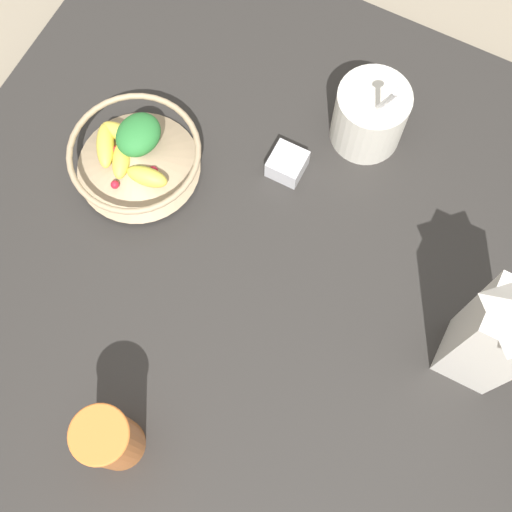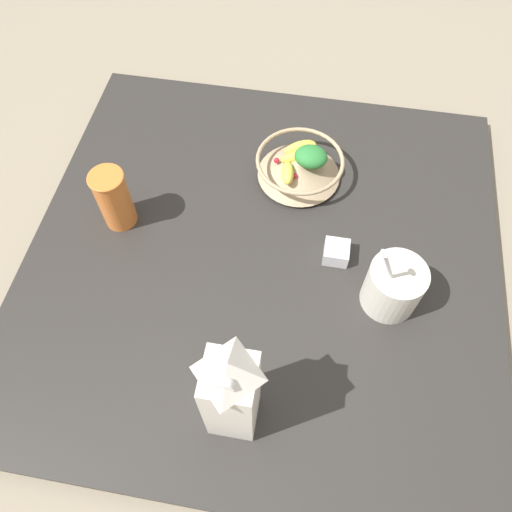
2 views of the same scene
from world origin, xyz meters
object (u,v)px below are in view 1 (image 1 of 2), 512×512
(milk_carton, at_px, (498,335))
(yogurt_tub, at_px, (370,114))
(fruit_bowl, at_px, (135,157))
(spice_jar, at_px, (287,164))
(drinking_cup, at_px, (110,439))

(milk_carton, bearing_deg, yogurt_tub, 46.81)
(fruit_bowl, height_order, milk_carton, milk_carton)
(yogurt_tub, height_order, spice_jar, yogurt_tub)
(drinking_cup, bearing_deg, fruit_bowl, 26.75)
(spice_jar, bearing_deg, drinking_cup, 177.91)
(fruit_bowl, height_order, drinking_cup, drinking_cup)
(drinking_cup, distance_m, spice_jar, 0.51)
(fruit_bowl, xyz_separation_m, spice_jar, (0.11, -0.22, -0.02))
(fruit_bowl, distance_m, drinking_cup, 0.45)
(milk_carton, bearing_deg, spice_jar, 67.69)
(milk_carton, height_order, drinking_cup, milk_carton)
(spice_jar, bearing_deg, milk_carton, -112.31)
(fruit_bowl, distance_m, milk_carton, 0.61)
(milk_carton, distance_m, drinking_cup, 0.54)
(fruit_bowl, bearing_deg, milk_carton, -94.40)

